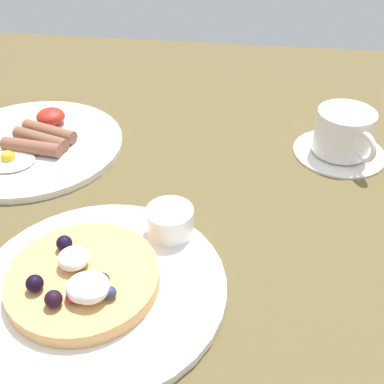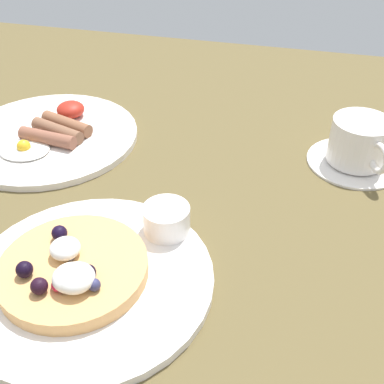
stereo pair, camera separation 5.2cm
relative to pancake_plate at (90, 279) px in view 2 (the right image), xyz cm
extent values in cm
cube|color=brown|center=(5.87, 12.34, -2.03)|extent=(167.38, 123.03, 3.00)
cylinder|color=white|center=(0.00, 0.00, 0.00)|extent=(26.32, 26.32, 1.07)
cylinder|color=#E1A460|center=(-1.59, -0.22, 1.35)|extent=(15.69, 15.69, 1.64)
sphere|color=black|center=(-5.36, -2.87, 3.03)|extent=(1.72, 1.72, 1.72)
sphere|color=navy|center=(-3.14, 0.89, 2.75)|extent=(1.16, 1.16, 1.16)
sphere|color=black|center=(-4.45, 2.93, 3.02)|extent=(1.70, 1.70, 1.70)
sphere|color=black|center=(0.93, -1.61, 2.98)|extent=(1.62, 1.62, 1.62)
sphere|color=black|center=(-2.86, -4.47, 3.02)|extent=(1.69, 1.69, 1.69)
sphere|color=navy|center=(-2.04, 0.33, 2.81)|extent=(1.27, 1.27, 1.27)
sphere|color=#CB1D42|center=(-1.33, -3.78, 2.78)|extent=(1.22, 1.22, 1.22)
sphere|color=navy|center=(2.10, -2.86, 2.81)|extent=(1.29, 1.29, 1.29)
sphere|color=black|center=(-0.70, -3.49, 3.13)|extent=(1.93, 1.93, 1.93)
sphere|color=navy|center=(1.17, -1.62, 2.73)|extent=(1.12, 1.12, 1.12)
ellipsoid|color=white|center=(-0.25, -2.91, 3.27)|extent=(3.67, 3.67, 2.20)
ellipsoid|color=white|center=(-2.71, 0.79, 3.14)|extent=(3.23, 3.23, 1.94)
ellipsoid|color=white|center=(0.22, -2.89, 3.32)|extent=(3.84, 3.84, 2.31)
cylinder|color=white|center=(5.43, 8.94, 2.19)|extent=(5.47, 5.47, 3.30)
cylinder|color=brown|center=(5.43, 8.94, 2.85)|extent=(4.48, 4.48, 0.40)
cylinder|color=white|center=(-18.34, 25.79, -0.03)|extent=(27.36, 27.36, 1.01)
cylinder|color=brown|center=(-15.93, 27.69, 1.49)|extent=(9.12, 4.69, 2.03)
cylinder|color=brown|center=(-16.38, 25.40, 1.49)|extent=(9.13, 4.61, 2.03)
cylinder|color=brown|center=(-16.83, 23.11, 1.49)|extent=(9.10, 3.00, 2.03)
ellipsoid|color=white|center=(-19.22, 20.39, 0.77)|extent=(7.42, 6.31, 0.60)
sphere|color=yellow|center=(-19.22, 20.39, 1.27)|extent=(2.00, 2.00, 2.00)
ellipsoid|color=#AF271A|center=(-17.26, 31.85, 1.70)|extent=(4.45, 4.45, 2.45)
cylinder|color=white|center=(27.53, 30.60, -0.22)|extent=(13.43, 13.43, 0.64)
cylinder|color=white|center=(27.53, 30.60, 3.23)|extent=(8.22, 8.22, 6.26)
torus|color=white|center=(29.84, 26.04, 3.55)|extent=(2.66, 4.20, 4.31)
cylinder|color=brown|center=(27.53, 30.60, 5.24)|extent=(6.99, 6.99, 0.50)
camera|label=1|loc=(13.98, -32.09, 38.20)|focal=44.95mm
camera|label=2|loc=(19.09, -31.10, 38.20)|focal=44.95mm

